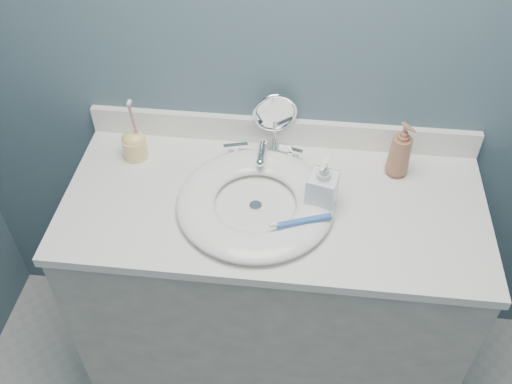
# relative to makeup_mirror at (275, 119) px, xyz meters

# --- Properties ---
(back_wall) EXTENTS (2.20, 0.02, 2.40)m
(back_wall) POSITION_rel_makeup_mirror_xyz_m (0.02, 0.04, 0.21)
(back_wall) COLOR #4C6372
(back_wall) RESTS_ON ground
(vanity_cabinet) EXTENTS (1.20, 0.55, 0.85)m
(vanity_cabinet) POSITION_rel_makeup_mirror_xyz_m (0.02, -0.24, -0.57)
(vanity_cabinet) COLOR beige
(vanity_cabinet) RESTS_ON ground
(countertop) EXTENTS (1.22, 0.57, 0.03)m
(countertop) POSITION_rel_makeup_mirror_xyz_m (0.02, -0.24, -0.13)
(countertop) COLOR white
(countertop) RESTS_ON vanity_cabinet
(backsplash) EXTENTS (1.22, 0.02, 0.09)m
(backsplash) POSITION_rel_makeup_mirror_xyz_m (0.02, 0.02, -0.07)
(backsplash) COLOR white
(backsplash) RESTS_ON countertop
(basin) EXTENTS (0.45, 0.45, 0.04)m
(basin) POSITION_rel_makeup_mirror_xyz_m (-0.03, -0.27, -0.09)
(basin) COLOR white
(basin) RESTS_ON countertop
(drain) EXTENTS (0.04, 0.04, 0.01)m
(drain) POSITION_rel_makeup_mirror_xyz_m (-0.03, -0.27, -0.11)
(drain) COLOR silver
(drain) RESTS_ON countertop
(faucet) EXTENTS (0.25, 0.13, 0.07)m
(faucet) POSITION_rel_makeup_mirror_xyz_m (-0.03, -0.07, -0.08)
(faucet) COLOR silver
(faucet) RESTS_ON countertop
(makeup_mirror) EXTENTS (0.14, 0.08, 0.20)m
(makeup_mirror) POSITION_rel_makeup_mirror_xyz_m (0.00, 0.00, 0.00)
(makeup_mirror) COLOR silver
(makeup_mirror) RESTS_ON countertop
(soap_bottle_amber) EXTENTS (0.10, 0.10, 0.18)m
(soap_bottle_amber) POSITION_rel_makeup_mirror_xyz_m (0.38, -0.08, -0.02)
(soap_bottle_amber) COLOR #976044
(soap_bottle_amber) RESTS_ON countertop
(soap_bottle_clear) EXTENTS (0.10, 0.10, 0.18)m
(soap_bottle_clear) POSITION_rel_makeup_mirror_xyz_m (0.15, -0.25, -0.02)
(soap_bottle_clear) COLOR silver
(soap_bottle_clear) RESTS_ON countertop
(toothbrush_holder) EXTENTS (0.07, 0.07, 0.21)m
(toothbrush_holder) POSITION_rel_makeup_mirror_xyz_m (-0.42, -0.09, -0.06)
(toothbrush_holder) COLOR #FDD67E
(toothbrush_holder) RESTS_ON countertop
(toothbrush_lying) EXTENTS (0.17, 0.07, 0.02)m
(toothbrush_lying) POSITION_rel_makeup_mirror_xyz_m (0.10, -0.35, -0.07)
(toothbrush_lying) COLOR #3260B1
(toothbrush_lying) RESTS_ON basin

